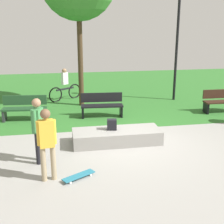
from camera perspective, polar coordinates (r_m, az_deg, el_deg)
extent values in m
plane|color=gray|center=(9.01, 3.07, -5.79)|extent=(28.00, 28.00, 0.00)
cube|color=#2D6B28|center=(16.19, -2.97, 4.28)|extent=(26.60, 12.81, 0.01)
cube|color=gray|center=(8.87, 0.92, -4.74)|extent=(2.62, 0.94, 0.40)
cube|color=black|center=(8.78, -0.03, -2.44)|extent=(0.30, 0.24, 0.32)
cylinder|color=black|center=(7.90, -13.51, -6.32)|extent=(0.12, 0.12, 0.82)
cylinder|color=black|center=(7.71, -14.13, -6.93)|extent=(0.12, 0.12, 0.82)
cube|color=#3F8C4C|center=(7.56, -14.18, -1.58)|extent=(0.29, 0.37, 0.62)
cylinder|color=#3F8C4C|center=(7.70, -13.70, -1.02)|extent=(0.09, 0.09, 0.57)
cylinder|color=#3F8C4C|center=(7.40, -14.71, -1.80)|extent=(0.09, 0.09, 0.57)
sphere|color=#9E7556|center=(7.43, -14.42, 1.73)|extent=(0.22, 0.22, 0.22)
cylinder|color=tan|center=(6.91, -11.26, -9.59)|extent=(0.12, 0.12, 0.82)
cylinder|color=tan|center=(6.89, -13.09, -9.78)|extent=(0.12, 0.12, 0.82)
cube|color=gold|center=(6.62, -12.54, -4.09)|extent=(0.35, 0.24, 0.61)
cylinder|color=gold|center=(6.63, -11.10, -3.75)|extent=(0.09, 0.09, 0.57)
cylinder|color=gold|center=(6.60, -14.03, -4.03)|extent=(0.09, 0.09, 0.57)
sphere|color=brown|center=(6.48, -12.79, -0.37)|extent=(0.22, 0.22, 0.22)
cube|color=teal|center=(7.00, -6.44, -12.12)|extent=(0.79, 0.58, 0.02)
cylinder|color=silver|center=(6.83, -8.04, -13.34)|extent=(0.06, 0.05, 0.06)
cylinder|color=silver|center=(6.95, -8.77, -12.82)|extent=(0.06, 0.05, 0.06)
cylinder|color=silver|center=(7.10, -4.15, -11.98)|extent=(0.06, 0.05, 0.06)
cylinder|color=silver|center=(7.22, -4.92, -11.51)|extent=(0.06, 0.05, 0.06)
cube|color=#1E4223|center=(11.30, -16.59, 0.58)|extent=(1.63, 0.58, 0.06)
cube|color=#1E4223|center=(11.44, -16.49, 2.23)|extent=(1.60, 0.20, 0.36)
cube|color=#2D2D33|center=(11.24, -12.82, -0.43)|extent=(0.11, 0.40, 0.45)
cube|color=#2D2D33|center=(11.54, -20.08, -0.60)|extent=(0.11, 0.40, 0.45)
cube|color=black|center=(11.26, -1.95, 1.21)|extent=(1.63, 0.55, 0.06)
cube|color=black|center=(11.40, -2.04, 2.85)|extent=(1.60, 0.17, 0.36)
cube|color=black|center=(11.39, 1.75, 0.22)|extent=(0.11, 0.40, 0.45)
cube|color=black|center=(11.30, -5.67, 0.00)|extent=(0.11, 0.40, 0.45)
cube|color=#331E14|center=(12.69, 20.77, 1.88)|extent=(1.61, 0.47, 0.06)
cube|color=#331E14|center=(12.81, 20.42, 3.34)|extent=(1.60, 0.09, 0.36)
cube|color=black|center=(12.40, 17.70, 0.77)|extent=(0.09, 0.40, 0.45)
cylinder|color=#42301E|center=(12.78, -6.14, 10.38)|extent=(0.22, 0.22, 4.16)
cylinder|color=black|center=(14.00, 12.36, 11.71)|extent=(0.12, 0.12, 4.69)
torus|color=black|center=(14.44, -7.26, 4.00)|extent=(0.62, 0.46, 0.72)
torus|color=black|center=(13.82, -10.85, 3.27)|extent=(0.62, 0.46, 0.72)
cube|color=black|center=(14.08, -9.05, 4.44)|extent=(0.83, 0.60, 0.08)
cube|color=white|center=(13.99, -9.14, 6.44)|extent=(0.33, 0.31, 0.56)
sphere|color=#9E7556|center=(13.93, -9.21, 7.86)|extent=(0.22, 0.22, 0.22)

